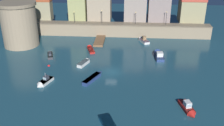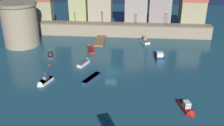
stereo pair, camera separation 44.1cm
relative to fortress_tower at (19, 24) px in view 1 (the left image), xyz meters
name	(u,v)px [view 1 (the left image)]	position (x,y,z in m)	size (l,w,h in m)	color
ground_plane	(111,72)	(25.44, -14.61, -5.89)	(136.65, 136.65, 0.00)	#1E4756
quay_wall	(117,30)	(25.44, 9.74, -4.01)	(53.97, 3.45, 3.75)	gray
old_town_backdrop	(126,7)	(27.70, 14.04, 1.79)	(51.35, 6.17, 9.65)	gray
fortress_tower	(19,24)	(0.00, 0.00, 0.00)	(9.94, 9.94, 11.67)	gray
pier_dock	(100,41)	(20.79, 4.03, -5.61)	(2.58, 8.28, 0.70)	brown
quay_lamp_0	(74,15)	(12.72, 9.74, 0.10)	(0.32, 0.32, 3.36)	black
quay_lamp_1	(102,15)	(20.87, 9.74, 0.39)	(0.32, 0.32, 3.87)	black
quay_lamp_2	(136,16)	(30.69, 9.74, 0.20)	(0.32, 0.32, 3.53)	black
quay_lamp_3	(166,16)	(39.49, 9.74, 0.36)	(0.32, 0.32, 3.82)	black
moored_boat_0	(44,82)	(12.56, -20.97, -5.47)	(2.89, 4.80, 2.58)	silver
moored_boat_1	(90,49)	(19.00, -2.02, -5.60)	(3.04, 5.62, 1.23)	red
moored_boat_2	(85,62)	(19.07, -10.98, -5.46)	(2.82, 4.81, 1.15)	silver
moored_boat_3	(94,77)	(22.18, -18.13, -5.46)	(3.94, 6.57, 1.09)	navy
moored_boat_5	(50,55)	(9.80, -7.08, -5.46)	(2.50, 4.75, 1.45)	#333338
moored_boat_6	(188,109)	(39.46, -28.21, -5.46)	(2.68, 5.35, 1.94)	red
moored_boat_7	(159,54)	(36.41, -5.28, -5.35)	(2.19, 6.72, 2.21)	navy
moored_boat_8	(143,40)	(32.94, 5.22, -5.40)	(3.41, 5.23, 2.62)	silver
mooring_buoy_0	(49,66)	(11.08, -12.60, -5.89)	(0.58, 0.58, 0.58)	red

